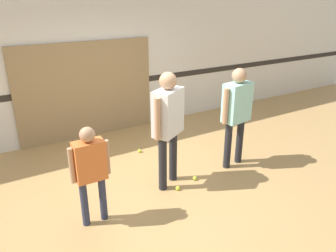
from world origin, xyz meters
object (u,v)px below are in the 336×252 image
Objects in this scene: person_instructor at (168,118)px; racket_spare_on_floor at (93,171)px; tennis_ball_stray_right at (140,151)px; person_student_left at (90,166)px; tennis_ball_by_spare_racket at (84,167)px; person_student_right at (237,107)px; tennis_ball_stray_left at (195,178)px; tennis_ball_near_instructor at (178,188)px.

person_instructor reaches higher than racket_spare_on_floor.
racket_spare_on_floor is 6.55× the size of tennis_ball_stray_right.
tennis_ball_by_spare_racket is (0.28, 1.42, -0.78)m from person_student_left.
person_student_right is (1.28, -0.02, -0.05)m from person_instructor.
person_student_left reaches higher than racket_spare_on_floor.
tennis_ball_by_spare_racket is 1.87m from tennis_ball_stray_left.
tennis_ball_by_spare_racket is 1.00× the size of tennis_ball_stray_left.
tennis_ball_by_spare_racket is (-1.02, 1.34, 0.00)m from tennis_ball_near_instructor.
tennis_ball_by_spare_racket is 1.08m from tennis_ball_stray_right.
tennis_ball_stray_left is (1.41, -1.24, 0.00)m from tennis_ball_by_spare_racket.
person_student_left is 1.87m from tennis_ball_stray_left.
person_instructor is at bearing -10.19° from person_student_right.
person_student_right reaches higher than racket_spare_on_floor.
person_student_right is at bearing 6.48° from person_student_left.
tennis_ball_stray_right is at bearing 55.19° from person_instructor.
person_student_right is at bearing -31.29° from person_instructor.
racket_spare_on_floor is 1.49m from tennis_ball_near_instructor.
tennis_ball_stray_right is at bearing 87.66° from tennis_ball_near_instructor.
person_instructor is 26.66× the size of tennis_ball_near_instructor.
person_student_right is 2.59m from racket_spare_on_floor.
person_student_right is at bearing -26.59° from tennis_ball_by_spare_racket.
person_student_right is (2.55, 0.28, 0.22)m from person_student_left.
person_student_right is at bearing -45.97° from tennis_ball_stray_right.
tennis_ball_by_spare_racket is at bearing 138.62° from tennis_ball_stray_left.
person_student_right is 25.44× the size of tennis_ball_stray_right.
person_instructor reaches higher than tennis_ball_near_instructor.
tennis_ball_stray_left is 1.37m from tennis_ball_stray_right.
person_student_right is 25.44× the size of tennis_ball_near_instructor.
person_instructor reaches higher than person_student_right.
tennis_ball_near_instructor reaches higher than racket_spare_on_floor.
person_student_right is 25.44× the size of tennis_ball_by_spare_racket.
person_student_left is at bearing -2.88° from person_student_right.
tennis_ball_by_spare_racket and tennis_ball_stray_right have the same top height.
tennis_ball_near_instructor is 1.00× the size of tennis_ball_stray_right.
tennis_ball_near_instructor is (1.30, 0.07, -0.78)m from person_student_left.
person_student_right is 1.98m from tennis_ball_stray_right.
person_student_left is (-1.27, -0.31, -0.27)m from person_instructor.
person_student_left is 3.05× the size of racket_spare_on_floor.
tennis_ball_near_instructor is at bearing -52.73° from tennis_ball_by_spare_racket.
person_student_right is 1.33m from tennis_ball_stray_left.
person_student_right is 2.72m from tennis_ball_by_spare_racket.
tennis_ball_stray_right reaches higher than racket_spare_on_floor.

